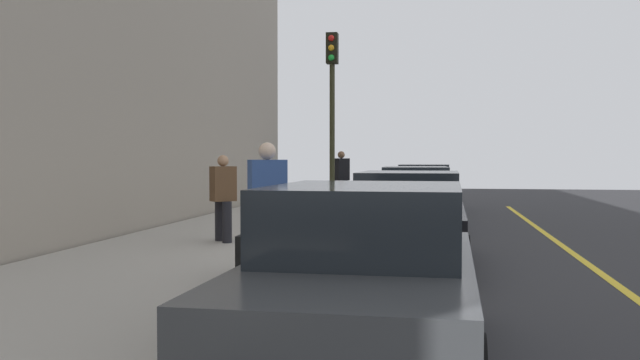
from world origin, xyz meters
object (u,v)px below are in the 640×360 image
parked_car_silver (424,187)px  parked_car_black (409,218)px  parked_car_white (415,197)px  rolling_suitcase (247,257)px  traffic_light_pole (332,96)px  parked_car_charcoal (365,274)px  pedestrian_brown_coat (223,196)px  pedestrian_blue_coat (267,204)px  pedestrian_black_coat (341,177)px

parked_car_silver → parked_car_black: 11.66m
parked_car_white → rolling_suitcase: bearing=-12.1°
parked_car_white → traffic_light_pole: traffic_light_pole is taller
parked_car_silver → parked_car_charcoal: 17.29m
parked_car_silver → parked_car_charcoal: size_ratio=0.96×
parked_car_silver → rolling_suitcase: 14.54m
parked_car_white → parked_car_charcoal: same height
traffic_light_pole → rolling_suitcase: (7.04, -0.05, -2.71)m
parked_car_silver → pedestrian_brown_coat: 11.14m
parked_car_silver → parked_car_black: same height
parked_car_black → parked_car_charcoal: 5.62m
parked_car_silver → pedestrian_blue_coat: bearing=-7.4°
parked_car_silver → pedestrian_blue_coat: pedestrian_blue_coat is taller
parked_car_charcoal → pedestrian_blue_coat: pedestrian_blue_coat is taller
pedestrian_black_coat → pedestrian_brown_coat: pedestrian_black_coat is taller
pedestrian_black_coat → pedestrian_brown_coat: 9.99m
pedestrian_black_coat → traffic_light_pole: bearing=6.2°
parked_car_white → pedestrian_black_coat: 5.60m
parked_car_white → pedestrian_black_coat: pedestrian_black_coat is taller
pedestrian_black_coat → parked_car_silver: bearing=102.5°
parked_car_charcoal → rolling_suitcase: bearing=-147.2°
parked_car_white → pedestrian_black_coat: (-4.96, -2.58, 0.35)m
parked_car_charcoal → traffic_light_pole: bearing=-169.7°
pedestrian_blue_coat → traffic_light_pole: (-6.65, -0.14, 2.04)m
parked_car_charcoal → pedestrian_black_coat: size_ratio=2.41×
pedestrian_blue_coat → rolling_suitcase: (0.39, -0.18, -0.67)m
parked_car_charcoal → pedestrian_brown_coat: bearing=-153.2°
pedestrian_blue_coat → parked_car_silver: bearing=172.6°
parked_car_black → pedestrian_black_coat: (-11.07, -2.68, 0.35)m
parked_car_charcoal → traffic_light_pole: 10.37m
parked_car_white → pedestrian_blue_coat: size_ratio=2.61×
parked_car_charcoal → pedestrian_black_coat: 16.89m
parked_car_black → pedestrian_black_coat: pedestrian_black_coat is taller
parked_car_white → parked_car_charcoal: (11.73, -0.03, -0.00)m
parked_car_silver → traffic_light_pole: traffic_light_pole is taller
pedestrian_black_coat → rolling_suitcase: 13.84m
traffic_light_pole → pedestrian_blue_coat: bearing=1.2°
parked_car_charcoal → pedestrian_black_coat: pedestrian_black_coat is taller
parked_car_charcoal → pedestrian_blue_coat: (-3.27, -1.68, 0.36)m
pedestrian_brown_coat → traffic_light_pole: (-3.19, 1.59, 2.12)m
parked_car_charcoal → pedestrian_blue_coat: 3.70m
parked_car_silver → pedestrian_black_coat: (0.60, -2.70, 0.35)m
parked_car_black → parked_car_charcoal: bearing=-1.4°
pedestrian_blue_coat → parked_car_black: bearing=142.4°
parked_car_white → pedestrian_brown_coat: bearing=-34.5°
pedestrian_brown_coat → pedestrian_blue_coat: bearing=26.6°
parked_car_white → parked_car_silver: bearing=178.8°
traffic_light_pole → rolling_suitcase: traffic_light_pole is taller
parked_car_white → pedestrian_blue_coat: pedestrian_blue_coat is taller
parked_car_white → parked_car_black: 6.11m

